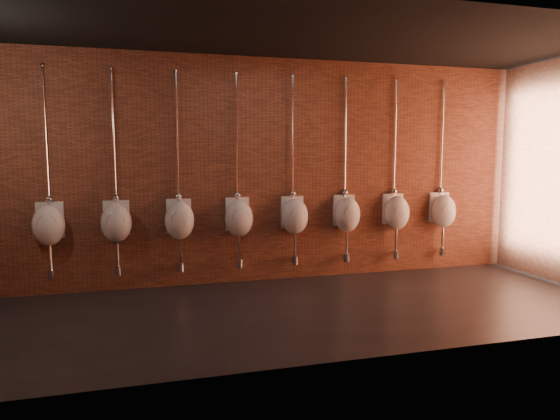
{
  "coord_description": "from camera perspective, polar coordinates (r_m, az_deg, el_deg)",
  "views": [
    {
      "loc": [
        -1.49,
        -5.49,
        1.86
      ],
      "look_at": [
        0.28,
        0.9,
        1.1
      ],
      "focal_mm": 32.0,
      "sensor_mm": 36.0,
      "label": 1
    }
  ],
  "objects": [
    {
      "name": "urinal_8",
      "position": [
        8.28,
        18.15,
        -0.03
      ],
      "size": [
        0.4,
        0.35,
        2.72
      ],
      "color": "white",
      "rests_on": "ground"
    },
    {
      "name": "urinal_1",
      "position": [
        7.0,
        -24.92,
        -1.47
      ],
      "size": [
        0.4,
        0.35,
        2.72
      ],
      "color": "white",
      "rests_on": "ground"
    },
    {
      "name": "ground",
      "position": [
        5.98,
        -0.25,
        -11.57
      ],
      "size": [
        8.5,
        8.5,
        0.0
      ],
      "primitive_type": "plane",
      "color": "black",
      "rests_on": "ground"
    },
    {
      "name": "room_shell",
      "position": [
        5.69,
        -0.26,
        8.07
      ],
      "size": [
        8.54,
        3.04,
        3.22
      ],
      "color": "black",
      "rests_on": "ground"
    },
    {
      "name": "urinal_3",
      "position": [
        6.92,
        -11.42,
        -1.07
      ],
      "size": [
        0.4,
        0.35,
        2.72
      ],
      "color": "white",
      "rests_on": "ground"
    },
    {
      "name": "urinal_6",
      "position": [
        7.5,
        7.66,
        -0.42
      ],
      "size": [
        0.4,
        0.35,
        2.72
      ],
      "color": "white",
      "rests_on": "ground"
    },
    {
      "name": "urinal_4",
      "position": [
        7.02,
        -4.73,
        -0.85
      ],
      "size": [
        0.4,
        0.35,
        2.72
      ],
      "color": "white",
      "rests_on": "ground"
    },
    {
      "name": "urinal_7",
      "position": [
        7.86,
        13.16,
        -0.22
      ],
      "size": [
        0.4,
        0.35,
        2.72
      ],
      "color": "white",
      "rests_on": "ground"
    },
    {
      "name": "urinal_5",
      "position": [
        7.22,
        1.67,
        -0.63
      ],
      "size": [
        0.4,
        0.35,
        2.72
      ],
      "color": "white",
      "rests_on": "ground"
    },
    {
      "name": "urinal_2",
      "position": [
        6.91,
        -18.21,
        -1.28
      ],
      "size": [
        0.4,
        0.35,
        2.72
      ],
      "color": "white",
      "rests_on": "ground"
    }
  ]
}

